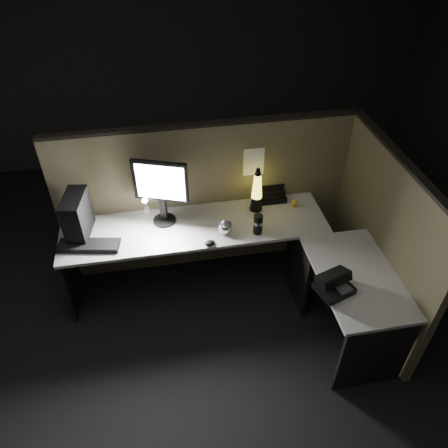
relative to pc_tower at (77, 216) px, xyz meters
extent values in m
plane|color=black|center=(1.11, -0.68, -0.92)|extent=(6.00, 6.00, 0.00)
plane|color=#282623|center=(1.11, 2.32, 0.43)|extent=(6.00, 0.00, 6.00)
cube|color=brown|center=(1.11, 0.25, -0.17)|extent=(2.66, 0.06, 1.50)
cube|color=brown|center=(2.44, -0.58, -0.17)|extent=(0.06, 1.66, 1.50)
cube|color=beige|center=(0.96, -0.08, -0.20)|extent=(2.30, 0.60, 0.03)
cube|color=beige|center=(2.11, -0.88, -0.20)|extent=(0.60, 1.00, 0.03)
cube|color=black|center=(-0.17, -0.08, -0.57)|extent=(0.03, 0.55, 0.70)
cube|color=black|center=(2.11, -1.36, -0.57)|extent=(0.55, 0.03, 0.70)
cube|color=black|center=(1.83, -0.38, -0.57)|extent=(0.03, 0.55, 0.70)
cube|color=black|center=(0.00, 0.00, 0.00)|extent=(0.22, 0.38, 0.37)
cylinder|color=black|center=(0.71, 0.04, -0.18)|extent=(0.20, 0.20, 0.02)
cube|color=black|center=(0.71, 0.06, -0.06)|extent=(0.07, 0.06, 0.22)
cube|color=black|center=(0.71, 0.05, 0.22)|extent=(0.45, 0.20, 0.38)
cube|color=white|center=(0.71, 0.03, 0.22)|extent=(0.39, 0.14, 0.32)
cube|color=black|center=(0.07, -0.19, -0.17)|extent=(0.53, 0.25, 0.02)
ellipsoid|color=black|center=(1.05, -0.34, -0.17)|extent=(0.10, 0.07, 0.03)
cube|color=silver|center=(0.56, 0.20, -0.17)|extent=(0.04, 0.05, 0.03)
cylinder|color=silver|center=(0.56, 0.20, -0.06)|extent=(0.01, 0.01, 0.20)
cylinder|color=silver|center=(0.56, 0.14, 0.04)|extent=(0.01, 0.13, 0.01)
sphere|color=white|center=(0.56, 0.06, 0.04)|extent=(0.05, 0.05, 0.05)
cube|color=black|center=(1.71, 0.20, -0.16)|extent=(0.25, 0.22, 0.05)
cube|color=black|center=(1.71, 0.17, -0.12)|extent=(0.25, 0.02, 0.09)
cube|color=black|center=(1.71, 0.28, -0.08)|extent=(0.25, 0.02, 0.17)
cone|color=black|center=(1.53, 0.06, -0.12)|extent=(0.12, 0.12, 0.14)
cone|color=#FFEB43|center=(1.53, 0.06, 0.07)|extent=(0.10, 0.10, 0.23)
sphere|color=#973716|center=(1.53, 0.06, -0.01)|extent=(0.05, 0.05, 0.05)
sphere|color=#973716|center=(1.53, 0.06, 0.08)|extent=(0.03, 0.03, 0.03)
cone|color=black|center=(1.53, 0.06, 0.21)|extent=(0.06, 0.06, 0.06)
cylinder|color=black|center=(1.47, -0.26, -0.10)|extent=(0.08, 0.08, 0.18)
imported|color=silver|center=(1.20, -0.21, -0.14)|extent=(0.12, 0.12, 0.10)
sphere|color=gold|center=(1.89, 0.03, -0.14)|extent=(0.05, 0.05, 0.05)
cube|color=white|center=(1.53, 0.22, 0.21)|extent=(0.19, 0.00, 0.27)
cube|color=black|center=(1.87, -0.99, -0.16)|extent=(0.30, 0.28, 0.05)
cube|color=black|center=(1.87, -0.95, -0.10)|extent=(0.28, 0.22, 0.11)
cube|color=black|center=(1.79, -1.05, -0.13)|extent=(0.11, 0.19, 0.04)
cube|color=#3F3F42|center=(1.92, -1.03, -0.13)|extent=(0.14, 0.14, 0.00)
camera|label=1|loc=(0.70, -2.96, 2.25)|focal=35.00mm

